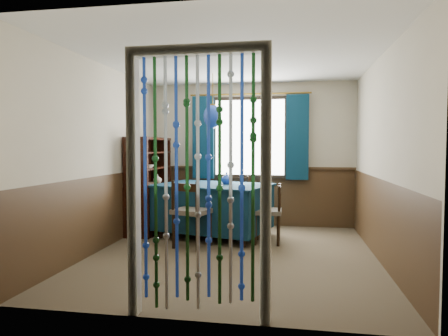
% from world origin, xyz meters
% --- Properties ---
extents(floor, '(4.00, 4.00, 0.00)m').
position_xyz_m(floor, '(0.00, 0.00, 0.00)').
color(floor, brown).
rests_on(floor, ground).
extents(ceiling, '(4.00, 4.00, 0.00)m').
position_xyz_m(ceiling, '(0.00, 0.00, 2.50)').
color(ceiling, silver).
rests_on(ceiling, ground).
extents(wall_back, '(3.60, 0.00, 3.60)m').
position_xyz_m(wall_back, '(0.00, 2.00, 1.25)').
color(wall_back, '#BDB39B').
rests_on(wall_back, ground).
extents(wall_front, '(3.60, 0.00, 3.60)m').
position_xyz_m(wall_front, '(0.00, -2.00, 1.25)').
color(wall_front, '#BDB39B').
rests_on(wall_front, ground).
extents(wall_left, '(0.00, 4.00, 4.00)m').
position_xyz_m(wall_left, '(-1.80, 0.00, 1.25)').
color(wall_left, '#BDB39B').
rests_on(wall_left, ground).
extents(wall_right, '(0.00, 4.00, 4.00)m').
position_xyz_m(wall_right, '(1.80, 0.00, 1.25)').
color(wall_right, '#BDB39B').
rests_on(wall_right, ground).
extents(wainscot_back, '(3.60, 0.00, 3.60)m').
position_xyz_m(wainscot_back, '(0.00, 1.99, 0.50)').
color(wainscot_back, '#3D2917').
rests_on(wainscot_back, ground).
extents(wainscot_front, '(3.60, 0.00, 3.60)m').
position_xyz_m(wainscot_front, '(0.00, -1.99, 0.50)').
color(wainscot_front, '#3D2917').
rests_on(wainscot_front, ground).
extents(wainscot_left, '(0.00, 4.00, 4.00)m').
position_xyz_m(wainscot_left, '(-1.79, 0.00, 0.50)').
color(wainscot_left, '#3D2917').
rests_on(wainscot_left, ground).
extents(wainscot_right, '(0.00, 4.00, 4.00)m').
position_xyz_m(wainscot_right, '(1.79, 0.00, 0.50)').
color(wainscot_right, '#3D2917').
rests_on(wainscot_right, ground).
extents(window, '(1.32, 0.12, 1.42)m').
position_xyz_m(window, '(0.00, 1.95, 1.55)').
color(window, black).
rests_on(window, wall_back).
extents(doorway, '(1.16, 0.12, 2.18)m').
position_xyz_m(doorway, '(0.00, -1.94, 1.05)').
color(doorway, silver).
rests_on(doorway, ground).
extents(dining_table, '(1.93, 1.56, 0.81)m').
position_xyz_m(dining_table, '(-0.47, 0.99, 0.47)').
color(dining_table, '#0C293E').
rests_on(dining_table, floor).
extents(chair_near, '(0.57, 0.55, 0.93)m').
position_xyz_m(chair_near, '(-0.63, 0.26, 0.49)').
color(chair_near, black).
rests_on(chair_near, floor).
extents(chair_far, '(0.53, 0.51, 0.89)m').
position_xyz_m(chair_far, '(-0.23, 1.70, 0.47)').
color(chair_far, black).
rests_on(chair_far, floor).
extents(chair_left, '(0.52, 0.53, 0.84)m').
position_xyz_m(chair_left, '(-1.42, 1.26, 0.45)').
color(chair_left, black).
rests_on(chair_left, floor).
extents(chair_right, '(0.40, 0.42, 0.85)m').
position_xyz_m(chair_right, '(0.42, 0.70, 0.45)').
color(chair_right, black).
rests_on(chair_right, floor).
extents(sideboard, '(0.43, 1.18, 1.54)m').
position_xyz_m(sideboard, '(-1.58, 1.20, 0.55)').
color(sideboard, black).
rests_on(sideboard, floor).
extents(pendant_lamp, '(0.28, 0.28, 0.83)m').
position_xyz_m(pendant_lamp, '(-0.47, 0.99, 1.85)').
color(pendant_lamp, olive).
rests_on(pendant_lamp, ceiling).
extents(vase_table, '(0.21, 0.21, 0.17)m').
position_xyz_m(vase_table, '(-0.26, 1.04, 0.89)').
color(vase_table, '#16379B').
rests_on(vase_table, dining_table).
extents(bowl_shelf, '(0.25, 0.25, 0.05)m').
position_xyz_m(bowl_shelf, '(-1.52, 0.97, 1.08)').
color(bowl_shelf, beige).
rests_on(bowl_shelf, sideboard).
extents(vase_sideboard, '(0.20, 0.20, 0.17)m').
position_xyz_m(vase_sideboard, '(-1.52, 1.44, 0.85)').
color(vase_sideboard, beige).
rests_on(vase_sideboard, sideboard).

